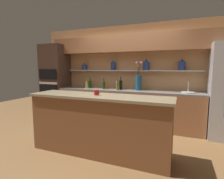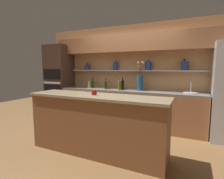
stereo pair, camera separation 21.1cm
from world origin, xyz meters
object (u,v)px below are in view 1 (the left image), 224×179
(flower_vase, at_px, (138,81))
(bottle_wine_4, at_px, (104,85))
(bottle_sauce_1, at_px, (107,86))
(sink_fixture, at_px, (188,92))
(bottle_oil_2, at_px, (118,86))
(bottle_wine_5, at_px, (121,85))
(bottle_wine_7, at_px, (90,84))
(coffee_mug, at_px, (96,93))
(bottle_sauce_6, at_px, (104,86))
(bottle_spirit_3, at_px, (117,85))
(oven_tower, at_px, (55,81))
(bottle_spirit_8, at_px, (87,85))
(bottle_oil_0, at_px, (91,84))

(flower_vase, bearing_deg, bottle_wine_4, -174.24)
(bottle_sauce_1, bearing_deg, sink_fixture, -0.84)
(bottle_oil_2, distance_m, bottle_wine_5, 0.12)
(bottle_wine_7, bearing_deg, bottle_oil_2, -10.62)
(coffee_mug, bearing_deg, sink_fixture, 48.05)
(flower_vase, xyz_separation_m, sink_fixture, (1.15, -0.05, -0.20))
(bottle_sauce_1, xyz_separation_m, bottle_sauce_6, (-0.15, 0.11, -0.01))
(bottle_spirit_3, bearing_deg, flower_vase, 3.59)
(bottle_oil_2, xyz_separation_m, bottle_wine_4, (-0.41, 0.06, 0.00))
(bottle_spirit_3, bearing_deg, bottle_wine_7, 176.85)
(bottle_wine_7, height_order, coffee_mug, bottle_wine_7)
(oven_tower, xyz_separation_m, bottle_wine_5, (2.07, 0.01, -0.03))
(oven_tower, bearing_deg, sink_fixture, 0.19)
(sink_fixture, distance_m, bottle_spirit_3, 1.71)
(bottle_sauce_6, bearing_deg, bottle_spirit_8, -157.93)
(oven_tower, distance_m, sink_fixture, 3.68)
(bottle_wine_7, bearing_deg, bottle_oil_0, 103.12)
(bottle_oil_2, height_order, coffee_mug, bottle_oil_2)
(bottle_sauce_1, distance_m, bottle_wine_7, 0.54)
(bottle_sauce_1, relative_size, coffee_mug, 1.86)
(bottle_oil_2, bearing_deg, bottle_wine_4, 171.30)
(flower_vase, distance_m, bottle_wine_5, 0.46)
(bottle_oil_0, bearing_deg, flower_vase, -4.91)
(bottle_wine_4, height_order, bottle_wine_7, bottle_wine_7)
(bottle_sauce_1, relative_size, bottle_spirit_8, 0.81)
(bottle_oil_0, relative_size, bottle_sauce_6, 1.41)
(bottle_oil_2, bearing_deg, oven_tower, 177.35)
(bottle_wine_4, bearing_deg, bottle_sauce_6, 116.29)
(bottle_spirit_3, bearing_deg, bottle_oil_2, -68.19)
(bottle_oil_0, distance_m, coffee_mug, 2.12)
(bottle_wine_5, relative_size, bottle_spirit_8, 1.44)
(flower_vase, bearing_deg, bottle_wine_5, -174.06)
(bottle_oil_2, height_order, bottle_spirit_3, bottle_spirit_3)
(sink_fixture, xyz_separation_m, bottle_oil_0, (-2.57, 0.17, 0.07))
(sink_fixture, bearing_deg, bottle_spirit_3, 179.50)
(bottle_wine_5, relative_size, bottle_wine_7, 1.13)
(sink_fixture, xyz_separation_m, bottle_sauce_6, (-2.16, 0.14, 0.04))
(oven_tower, relative_size, bottle_spirit_3, 7.94)
(bottle_oil_0, bearing_deg, coffee_mug, -59.00)
(bottle_oil_2, bearing_deg, bottle_wine_7, 169.38)
(bottle_oil_0, height_order, bottle_spirit_3, bottle_spirit_3)
(sink_fixture, bearing_deg, coffee_mug, -131.95)
(bottle_oil_0, relative_size, bottle_spirit_8, 1.04)
(oven_tower, height_order, coffee_mug, oven_tower)
(coffee_mug, bearing_deg, bottle_wine_4, 110.13)
(bottle_spirit_8, distance_m, coffee_mug, 1.96)
(bottle_wine_5, height_order, bottle_sauce_6, bottle_wine_5)
(bottle_spirit_3, distance_m, bottle_spirit_8, 0.89)
(oven_tower, height_order, bottle_sauce_1, oven_tower)
(bottle_sauce_6, relative_size, bottle_wine_7, 0.58)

